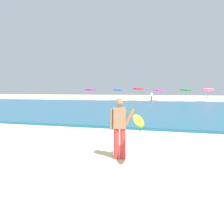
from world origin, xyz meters
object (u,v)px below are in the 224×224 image
at_px(beachgoer_near_row_left, 152,96).
at_px(beach_umbrella_3, 159,90).
at_px(surfer_with_board, 128,123).
at_px(beach_umbrella_2, 138,89).
at_px(beach_umbrella_1, 118,90).
at_px(beach_umbrella_4, 186,90).
at_px(beach_umbrella_5, 208,90).
at_px(beach_umbrella_0, 90,90).

bearing_deg(beachgoer_near_row_left, beach_umbrella_3, 58.11).
relative_size(surfer_with_board, beach_umbrella_2, 0.99).
xyz_separation_m(beach_umbrella_1, beach_umbrella_4, (11.96, -2.31, 0.00)).
bearing_deg(beach_umbrella_3, beach_umbrella_1, 179.00).
height_order(surfer_with_board, beach_umbrella_5, beach_umbrella_5).
height_order(beach_umbrella_4, beach_umbrella_5, beach_umbrella_5).
relative_size(beach_umbrella_0, beach_umbrella_5, 0.99).
height_order(surfer_with_board, beach_umbrella_1, beach_umbrella_1).
bearing_deg(beach_umbrella_0, surfer_with_board, -66.22).
xyz_separation_m(beach_umbrella_2, beachgoer_near_row_left, (2.29, 0.02, -1.26)).
distance_m(surfer_with_board, beachgoer_near_row_left, 35.75).
bearing_deg(beach_umbrella_3, beachgoer_near_row_left, -121.89).
height_order(surfer_with_board, beach_umbrella_4, beach_umbrella_4).
bearing_deg(beach_umbrella_5, beach_umbrella_1, 177.28).
distance_m(beach_umbrella_4, beach_umbrella_5, 3.71).
distance_m(beach_umbrella_0, beachgoer_near_row_left, 11.07).
bearing_deg(beach_umbrella_2, beach_umbrella_3, 26.44).
bearing_deg(beach_umbrella_1, beachgoer_near_row_left, -15.16).
relative_size(beach_umbrella_0, beach_umbrella_1, 1.01).
bearing_deg(beach_umbrella_3, beach_umbrella_0, -171.01).
distance_m(beach_umbrella_1, beach_umbrella_4, 12.18).
height_order(beach_umbrella_2, beach_umbrella_5, beach_umbrella_2).
xyz_separation_m(beach_umbrella_4, beach_umbrella_5, (3.36, 1.58, 0.04)).
relative_size(beach_umbrella_4, beachgoer_near_row_left, 1.35).
height_order(beach_umbrella_4, beachgoer_near_row_left, beach_umbrella_4).
bearing_deg(beach_umbrella_4, beach_umbrella_2, 176.05).
height_order(beach_umbrella_0, beach_umbrella_5, beach_umbrella_5).
bearing_deg(beach_umbrella_0, beach_umbrella_2, 1.72).
bearing_deg(beach_umbrella_4, beach_umbrella_5, 25.18).
height_order(beach_umbrella_0, beach_umbrella_2, beach_umbrella_2).
relative_size(beach_umbrella_1, beach_umbrella_2, 0.94).
distance_m(beach_umbrella_0, beach_umbrella_4, 16.53).
height_order(beach_umbrella_2, beachgoer_near_row_left, beach_umbrella_2).
bearing_deg(beach_umbrella_4, beach_umbrella_1, 169.07).
bearing_deg(beach_umbrella_4, beach_umbrella_3, 154.23).
bearing_deg(beachgoer_near_row_left, beach_umbrella_4, -5.83).
bearing_deg(beach_umbrella_0, beach_umbrella_3, 8.99).
bearing_deg(beach_umbrella_2, beach_umbrella_0, -178.28).
relative_size(surfer_with_board, beach_umbrella_5, 1.04).
bearing_deg(beach_umbrella_2, beach_umbrella_4, -3.95).
distance_m(beach_umbrella_3, beach_umbrella_5, 7.90).
distance_m(surfer_with_board, beach_umbrella_0, 38.45).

